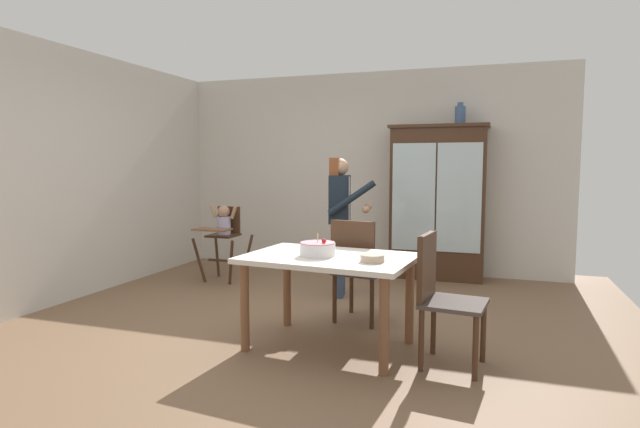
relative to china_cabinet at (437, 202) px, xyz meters
The scene contains 12 objects.
ground_plane 2.75m from the china_cabinet, 113.03° to the right, with size 6.24×6.24×0.00m, color brown.
wall_back 1.10m from the china_cabinet, 165.31° to the left, with size 5.32×0.06×2.70m, color beige.
wall_left 4.35m from the china_cabinet, 146.95° to the right, with size 0.06×5.32×2.70m, color beige.
china_cabinet is the anchor object (origin of this frame).
ceramic_vase 1.12m from the china_cabinet, ahead, with size 0.13×0.13×0.27m.
high_chair_with_toddler 2.73m from the china_cabinet, 158.49° to the right, with size 0.58×0.68×0.95m.
adult_person 1.56m from the china_cabinet, 125.89° to the right, with size 0.56×0.55×1.53m.
dining_table 2.90m from the china_cabinet, 101.04° to the right, with size 1.39×1.01×0.74m.
birthday_cake 2.93m from the china_cabinet, 102.54° to the right, with size 0.28×0.28×0.19m.
serving_bowl 2.98m from the china_cabinet, 93.28° to the right, with size 0.18×0.18×0.06m, color #C6AD93.
dining_chair_far_side 2.26m from the china_cabinet, 102.84° to the right, with size 0.51×0.51×0.96m.
dining_chair_right_end 2.95m from the china_cabinet, 83.75° to the right, with size 0.49×0.49×0.96m.
Camera 1 is at (1.66, -4.25, 1.46)m, focal length 28.66 mm.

